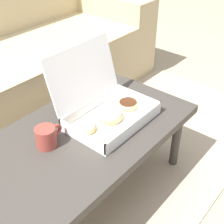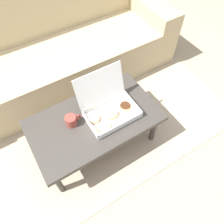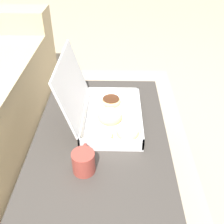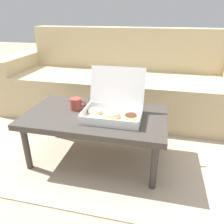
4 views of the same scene
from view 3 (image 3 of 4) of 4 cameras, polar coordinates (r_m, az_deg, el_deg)
The scene contains 5 objects.
ground_plane at distance 1.40m, azimuth -6.88°, elevation -17.56°, with size 12.00×12.00×0.00m, color tan.
area_rug at distance 1.47m, azimuth -19.10°, elevation -16.45°, with size 2.68×1.85×0.01m, color tan.
coffee_table at distance 1.13m, azimuth -2.46°, elevation -7.62°, with size 1.00×0.57×0.38m.
pastry_box at distance 1.16m, azimuth -1.77°, elevation -0.05°, with size 0.39×0.34×0.31m.
coffee_mug at distance 0.97m, azimuth -6.18°, elevation -10.62°, with size 0.12×0.08×0.09m.
Camera 3 is at (-0.81, -0.18, 1.13)m, focal length 42.00 mm.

